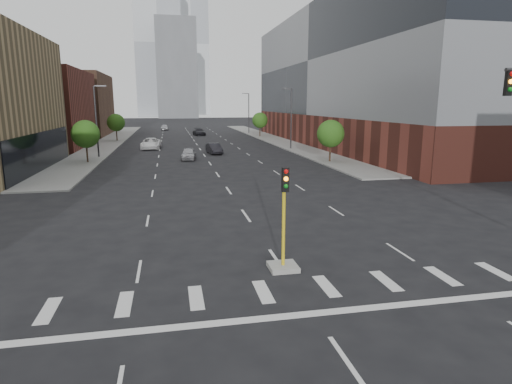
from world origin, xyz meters
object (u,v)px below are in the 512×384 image
object	(u,v)px
car_far_left	(151,143)
car_deep_right	(199,132)
car_near_left	(189,154)
car_mid_right	(214,149)
car_distant	(164,127)
median_traffic_signal	(283,248)

from	to	relation	value
car_far_left	car_deep_right	xyz separation A→B (m)	(9.16, 26.69, -0.07)
car_near_left	car_mid_right	distance (m)	6.71
car_deep_right	car_mid_right	bearing A→B (deg)	-97.74
car_mid_right	car_distant	distance (m)	55.45
car_near_left	car_mid_right	size ratio (longest dim) A/B	0.97
median_traffic_signal	car_deep_right	xyz separation A→B (m)	(1.83, 77.54, -0.21)
median_traffic_signal	car_mid_right	size ratio (longest dim) A/B	1.00
car_mid_right	car_far_left	size ratio (longest dim) A/B	0.73
car_near_left	car_mid_right	world-z (taller)	car_near_left
median_traffic_signal	car_deep_right	size ratio (longest dim) A/B	0.84
car_near_left	car_distant	world-z (taller)	car_near_left
car_far_left	car_distant	xyz separation A→B (m)	(1.67, 46.73, -0.12)
median_traffic_signal	car_mid_right	world-z (taller)	median_traffic_signal
car_far_left	car_deep_right	bearing A→B (deg)	73.39
car_far_left	car_deep_right	distance (m)	28.22
car_far_left	car_mid_right	bearing A→B (deg)	-40.71
car_near_left	car_distant	bearing A→B (deg)	98.53
median_traffic_signal	car_far_left	world-z (taller)	median_traffic_signal
car_deep_right	car_distant	world-z (taller)	car_deep_right
car_near_left	car_far_left	xyz separation A→B (m)	(-5.06, 13.81, 0.11)
car_far_left	car_near_left	bearing A→B (deg)	-67.51
car_far_left	car_distant	size ratio (longest dim) A/B	1.42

